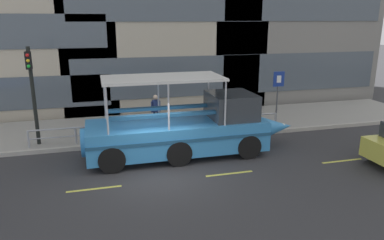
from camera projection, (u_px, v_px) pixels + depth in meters
ground_plane at (160, 171)px, 13.55m from camera, size 120.00×120.00×0.00m
sidewalk at (141, 127)px, 18.74m from camera, size 32.00×4.80×0.18m
curb_edge at (148, 142)px, 16.42m from camera, size 32.00×0.18×0.18m
lane_centreline at (165, 181)px, 12.69m from camera, size 25.80×0.12×0.01m
curb_guardrail at (162, 126)px, 16.76m from camera, size 11.62×0.09×0.78m
traffic_light_pole at (32, 87)px, 15.19m from camera, size 0.24×0.46×4.21m
parking_sign at (278, 89)px, 18.50m from camera, size 0.60×0.12×2.74m
duck_tour_boat at (189, 129)px, 14.97m from camera, size 9.02×2.56×3.30m
pedestrian_near_bow at (239, 108)px, 18.34m from camera, size 0.45×0.21×1.55m
pedestrian_mid_left at (156, 108)px, 17.93m from camera, size 0.49×0.25×1.71m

